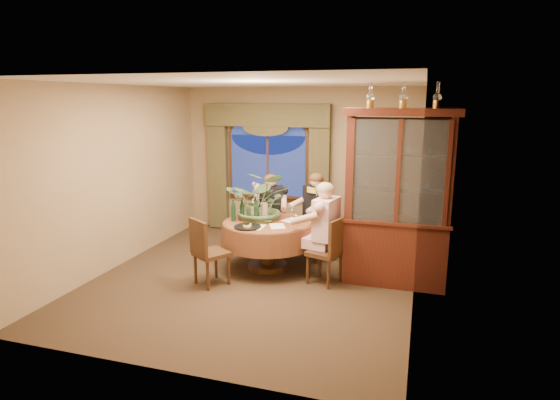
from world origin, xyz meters
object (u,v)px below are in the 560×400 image
(oil_lamp_left, at_px, (370,95))
(chair_right, at_px, (324,251))
(chair_front_left, at_px, (211,252))
(person_pink, at_px, (326,232))
(olive_bowl, at_px, (267,221))
(wine_bottle_1, at_px, (256,212))
(china_cabinet, at_px, (398,199))
(centerpiece_plant, at_px, (262,178))
(wine_bottle_5, at_px, (233,211))
(wine_bottle_3, at_px, (253,209))
(person_back, at_px, (271,212))
(chair_back_right, at_px, (319,231))
(wine_bottle_4, at_px, (242,210))
(person_scarf, at_px, (317,215))
(oil_lamp_center, at_px, (403,95))
(wine_bottle_2, at_px, (244,207))
(chair_back, at_px, (270,221))
(wine_bottle_0, at_px, (255,207))
(stoneware_vase, at_px, (264,211))
(oil_lamp_right, at_px, (438,95))
(dining_table, at_px, (268,245))

(oil_lamp_left, height_order, chair_right, oil_lamp_left)
(chair_front_left, height_order, person_pink, person_pink)
(chair_front_left, distance_m, olive_bowl, 1.01)
(wine_bottle_1, bearing_deg, china_cabinet, 1.80)
(centerpiece_plant, distance_m, wine_bottle_5, 0.67)
(chair_right, relative_size, wine_bottle_3, 2.91)
(chair_right, height_order, olive_bowl, chair_right)
(oil_lamp_left, relative_size, person_back, 0.25)
(chair_back_right, xyz_separation_m, centerpiece_plant, (-0.81, -0.49, 0.92))
(wine_bottle_4, bearing_deg, chair_back_right, 33.19)
(chair_back_right, height_order, chair_front_left, same)
(oil_lamp_left, height_order, person_back, oil_lamp_left)
(person_pink, height_order, person_scarf, person_pink)
(chair_right, height_order, wine_bottle_5, wine_bottle_5)
(oil_lamp_center, xyz_separation_m, olive_bowl, (-1.90, -0.03, -1.86))
(oil_lamp_center, relative_size, person_scarf, 0.24)
(chair_back_right, relative_size, wine_bottle_5, 2.91)
(person_pink, relative_size, wine_bottle_2, 4.38)
(chair_back, xyz_separation_m, wine_bottle_0, (0.02, -0.80, 0.44))
(chair_back, distance_m, person_scarf, 0.92)
(centerpiece_plant, relative_size, wine_bottle_0, 3.46)
(oil_lamp_center, distance_m, person_back, 3.06)
(chair_right, height_order, person_pink, person_pink)
(stoneware_vase, relative_size, centerpiece_plant, 0.23)
(china_cabinet, relative_size, stoneware_vase, 9.55)
(chair_front_left, distance_m, person_scarf, 2.02)
(oil_lamp_left, xyz_separation_m, person_pink, (-0.53, -0.17, -1.91))
(oil_lamp_right, bearing_deg, olive_bowl, -179.38)
(chair_front_left, relative_size, olive_bowl, 6.06)
(china_cabinet, height_order, wine_bottle_5, china_cabinet)
(olive_bowl, distance_m, wine_bottle_5, 0.54)
(dining_table, distance_m, wine_bottle_5, 0.75)
(chair_front_left, bearing_deg, china_cabinet, 51.85)
(china_cabinet, bearing_deg, wine_bottle_1, -178.20)
(person_pink, relative_size, wine_bottle_0, 4.38)
(oil_lamp_right, relative_size, chair_front_left, 0.35)
(person_pink, relative_size, stoneware_vase, 5.60)
(wine_bottle_0, bearing_deg, chair_back_right, 25.39)
(stoneware_vase, height_order, wine_bottle_2, wine_bottle_2)
(chair_back_right, xyz_separation_m, chair_back, (-0.96, 0.35, 0.00))
(china_cabinet, height_order, wine_bottle_0, china_cabinet)
(oil_lamp_right, distance_m, wine_bottle_2, 3.27)
(oil_lamp_left, distance_m, chair_back, 2.97)
(oil_lamp_center, xyz_separation_m, chair_back, (-2.20, 1.02, -2.16))
(chair_front_left, relative_size, wine_bottle_3, 2.91)
(oil_lamp_left, relative_size, wine_bottle_5, 1.03)
(chair_back, xyz_separation_m, centerpiece_plant, (0.15, -0.84, 0.92))
(oil_lamp_center, bearing_deg, chair_right, -162.70)
(person_pink, relative_size, wine_bottle_5, 4.38)
(wine_bottle_0, height_order, wine_bottle_2, same)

